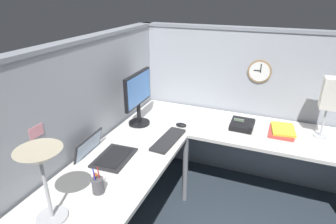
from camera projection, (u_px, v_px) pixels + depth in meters
name	position (u px, v px, depth m)	size (l,w,h in m)	color
ground_plane	(195.00, 214.00, 2.61)	(6.80, 6.80, 0.00)	#2D3842
cubicle_wall_back	(82.00, 140.00, 2.28)	(2.57, 0.12, 1.58)	#999EA8
cubicle_wall_right	(247.00, 106.00, 2.94)	(0.12, 2.37, 1.58)	#999EA8
desk	(199.00, 167.00, 2.21)	(2.35, 2.15, 0.73)	silver
monitor	(138.00, 95.00, 2.57)	(0.46, 0.20, 0.50)	black
laptop	(103.00, 153.00, 2.16)	(0.36, 0.40, 0.22)	#232326
keyboard	(168.00, 140.00, 2.39)	(0.43, 0.14, 0.02)	#232326
computer_mouse	(181.00, 125.00, 2.63)	(0.06, 0.10, 0.03)	black
desk_lamp_dome	(41.00, 163.00, 1.44)	(0.24, 0.24, 0.44)	#B7BABF
pen_cup	(98.00, 185.00, 1.77)	(0.08, 0.08, 0.18)	#4C4C51
office_phone	(243.00, 125.00, 2.58)	(0.20, 0.21, 0.11)	black
book_stack	(282.00, 131.00, 2.51)	(0.30, 0.23, 0.04)	#BF3F38
desk_lamp_paper	(330.00, 95.00, 2.31)	(0.13, 0.13, 0.53)	#B7BABF
wall_clock	(260.00, 71.00, 2.71)	(0.04, 0.22, 0.22)	olive
pinned_note_leftmost	(36.00, 132.00, 1.75)	(0.11, 0.00, 0.08)	pink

